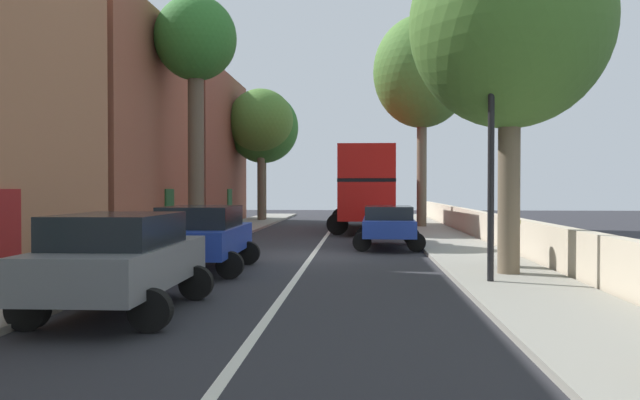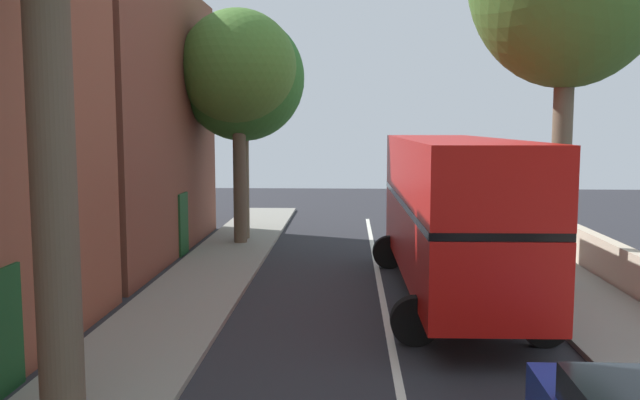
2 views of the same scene
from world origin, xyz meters
name	(u,v)px [view 2 (image 2 of 2)]	position (x,y,z in m)	size (l,w,h in m)	color
double_decker_bus	(451,207)	(1.70, 12.46, 2.35)	(3.66, 10.80, 4.06)	#BA120E
street_tree_left_4	(238,69)	(-4.83, 19.85, 6.35)	(4.16, 4.16, 8.37)	brown
street_tree_left_6	(243,79)	(-4.82, 20.76, 6.08)	(4.58, 4.58, 8.32)	brown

